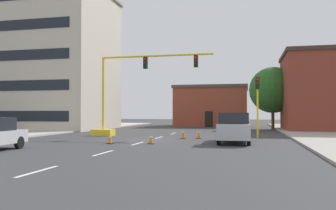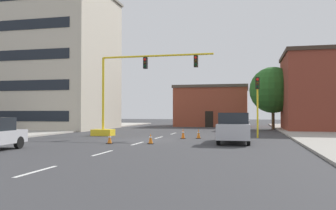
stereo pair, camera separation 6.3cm
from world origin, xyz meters
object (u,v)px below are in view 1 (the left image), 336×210
(traffic_cone_roadside_c, at_px, (151,139))
(traffic_cone_roadside_d, at_px, (183,134))
(traffic_signal_gantry, at_px, (118,109))
(tree_right_far, at_px, (273,90))
(traffic_cone_roadside_b, at_px, (199,134))
(pickup_truck_silver, at_px, (234,128))
(traffic_cone_roadside_a, at_px, (110,138))
(traffic_light_pole_right, at_px, (258,93))

(traffic_cone_roadside_c, bearing_deg, traffic_cone_roadside_d, 75.69)
(traffic_signal_gantry, distance_m, traffic_cone_roadside_c, 8.49)
(tree_right_far, xyz_separation_m, traffic_cone_roadside_b, (-6.58, -17.00, -4.33))
(pickup_truck_silver, bearing_deg, traffic_cone_roadside_c, -158.80)
(traffic_cone_roadside_a, height_order, traffic_cone_roadside_b, traffic_cone_roadside_b)
(traffic_signal_gantry, relative_size, traffic_light_pole_right, 2.17)
(traffic_signal_gantry, distance_m, traffic_cone_roadside_d, 6.60)
(pickup_truck_silver, bearing_deg, traffic_cone_roadside_b, 131.30)
(traffic_light_pole_right, relative_size, traffic_cone_roadside_a, 6.90)
(traffic_signal_gantry, xyz_separation_m, traffic_cone_roadside_c, (4.78, -6.73, -2.00))
(traffic_cone_roadside_a, bearing_deg, pickup_truck_silver, 17.99)
(pickup_truck_silver, relative_size, traffic_cone_roadside_c, 8.08)
(traffic_light_pole_right, bearing_deg, traffic_cone_roadside_c, -134.10)
(traffic_cone_roadside_a, bearing_deg, traffic_cone_roadside_d, 54.25)
(traffic_light_pole_right, bearing_deg, traffic_cone_roadside_d, -158.08)
(pickup_truck_silver, relative_size, traffic_cone_roadside_b, 7.19)
(traffic_cone_roadside_c, distance_m, traffic_cone_roadside_d, 4.90)
(traffic_signal_gantry, xyz_separation_m, pickup_truck_silver, (9.92, -4.73, -1.35))
(traffic_light_pole_right, relative_size, traffic_cone_roadside_c, 7.13)
(traffic_signal_gantry, relative_size, traffic_cone_roadside_a, 15.01)
(traffic_signal_gantry, relative_size, traffic_cone_roadside_c, 15.51)
(traffic_light_pole_right, bearing_deg, traffic_cone_roadside_a, -141.26)
(tree_right_far, height_order, pickup_truck_silver, tree_right_far)
(traffic_cone_roadside_d, bearing_deg, traffic_signal_gantry, 161.75)
(traffic_cone_roadside_a, xyz_separation_m, traffic_cone_roadside_c, (2.58, 0.51, -0.01))
(traffic_cone_roadside_b, bearing_deg, traffic_signal_gantry, 167.77)
(pickup_truck_silver, bearing_deg, traffic_light_pole_right, 71.91)
(traffic_cone_roadside_d, bearing_deg, traffic_cone_roadside_b, 20.99)
(traffic_light_pole_right, height_order, traffic_cone_roadside_d, traffic_light_pole_right)
(tree_right_far, bearing_deg, traffic_cone_roadside_b, -111.16)
(traffic_signal_gantry, xyz_separation_m, traffic_cone_roadside_d, (5.99, -1.97, -1.94))
(traffic_cone_roadside_c, bearing_deg, tree_right_far, 68.10)
(traffic_cone_roadside_c, xyz_separation_m, traffic_cone_roadside_d, (1.21, 4.75, 0.06))
(traffic_cone_roadside_c, bearing_deg, traffic_light_pole_right, 45.90)
(tree_right_far, relative_size, traffic_cone_roadside_b, 9.89)
(traffic_signal_gantry, bearing_deg, traffic_light_pole_right, 1.30)
(tree_right_far, relative_size, traffic_cone_roadside_a, 10.75)
(tree_right_far, height_order, traffic_cone_roadside_d, tree_right_far)
(traffic_light_pole_right, bearing_deg, tree_right_far, 81.96)
(tree_right_far, distance_m, pickup_truck_silver, 20.87)
(traffic_light_pole_right, distance_m, pickup_truck_silver, 5.84)
(traffic_cone_roadside_a, relative_size, traffic_cone_roadside_b, 0.92)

